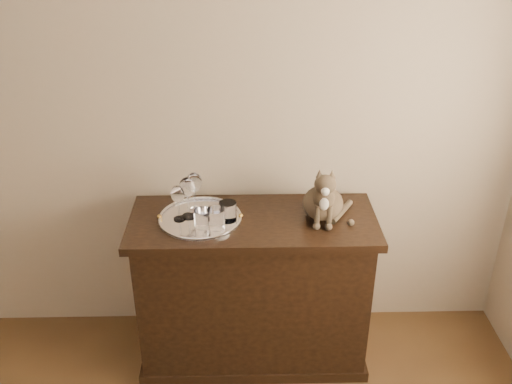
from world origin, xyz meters
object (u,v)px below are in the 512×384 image
wine_glass_b (195,192)px  tumbler_a (216,218)px  tray (200,219)px  tumbler_c (228,211)px  wine_glass_c (178,203)px  tumbler_b (202,218)px  wine_glass_d (188,197)px  cat (324,189)px  sideboard (253,289)px

wine_glass_b → tumbler_a: size_ratio=2.16×
tray → tumbler_c: 0.14m
tumbler_c → tumbler_a: bearing=-130.5°
wine_glass_c → tumbler_c: (0.23, -0.01, -0.04)m
tumbler_a → tumbler_b: size_ratio=1.10×
wine_glass_c → tumbler_c: 0.24m
wine_glass_b → tumbler_c: bearing=-30.0°
tray → tumbler_a: bearing=-45.3°
tumbler_a → tumbler_c: 0.08m
wine_glass_c → wine_glass_b: bearing=48.0°
wine_glass_c → tumbler_c: bearing=-3.4°
wine_glass_c → tumbler_a: size_ratio=1.89×
wine_glass_d → wine_glass_b: bearing=62.9°
cat → sideboard: bearing=-170.7°
tray → tumbler_b: (0.02, -0.07, 0.05)m
wine_glass_b → tumbler_c: (0.16, -0.09, -0.06)m
tumbler_c → cat: size_ratio=0.31×
tumbler_a → cat: bearing=11.0°
sideboard → tumbler_b: size_ratio=13.87×
wine_glass_c → tumbler_a: 0.20m
wine_glass_c → tumbler_b: 0.14m
sideboard → tumbler_a: size_ratio=12.59×
tray → tumbler_a: tumbler_a is taller
tumbler_b → tumbler_c: 0.13m
tray → cat: cat is taller
wine_glass_b → tumbler_a: 0.20m
wine_glass_c → tray: bearing=3.3°
wine_glass_c → cat: cat is taller
wine_glass_c → cat: (0.69, 0.02, 0.05)m
wine_glass_c → cat: bearing=1.9°
tray → wine_glass_c: wine_glass_c is taller
tray → wine_glass_b: bearing=110.7°
tumbler_c → cat: 0.47m
wine_glass_c → wine_glass_d: wine_glass_d is taller
tumbler_c → wine_glass_d: bearing=168.5°
wine_glass_d → tumbler_c: 0.20m
sideboard → tumbler_b: (-0.24, -0.08, 0.48)m
sideboard → cat: size_ratio=4.00×
tumbler_b → sideboard: bearing=17.7°
sideboard → tray: size_ratio=3.00×
wine_glass_b → cat: (0.62, -0.06, 0.04)m
tumbler_b → cat: 0.59m
sideboard → tumbler_a: tumbler_a is taller
tumbler_a → tumbler_b: tumbler_a is taller
tumbler_a → tumbler_b: 0.06m
tumbler_c → wine_glass_b: bearing=150.0°
tray → cat: bearing=1.7°
tray → wine_glass_b: size_ratio=1.94×
tumbler_c → sideboard: bearing=9.6°
wine_glass_b → cat: 0.62m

